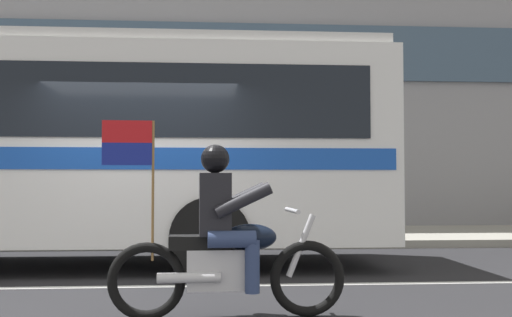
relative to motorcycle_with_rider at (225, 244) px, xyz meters
name	(u,v)px	position (x,y,z in m)	size (l,w,h in m)	color
ground_plane	(139,279)	(-1.05, 2.32, -0.67)	(60.00, 60.00, 0.00)	black
sidewalk_curb	(169,237)	(-1.05, 7.42, -0.59)	(28.00, 3.80, 0.15)	gray
lane_center_stripe	(133,286)	(-1.05, 1.72, -0.66)	(26.60, 0.14, 0.01)	silver
motorcycle_with_rider	(225,244)	(0.00, 0.00, 0.00)	(2.20, 0.64, 1.78)	black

